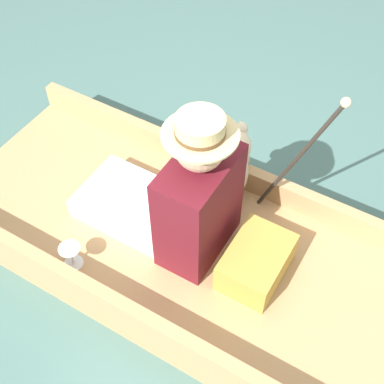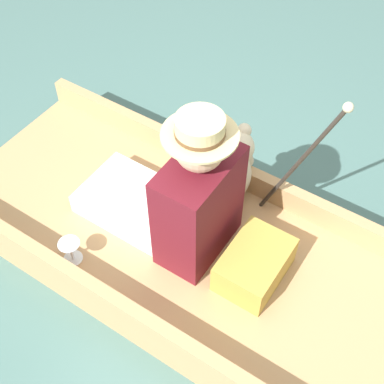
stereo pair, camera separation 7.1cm
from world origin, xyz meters
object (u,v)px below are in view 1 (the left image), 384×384
at_px(seated_person, 181,198).
at_px(walking_cane, 305,150).
at_px(teddy_bear, 231,165).
at_px(wine_glass, 70,253).

distance_m(seated_person, walking_cane, 0.59).
relative_size(teddy_bear, wine_glass, 3.60).
bearing_deg(seated_person, walking_cane, -44.40).
relative_size(seated_person, wine_glass, 6.39).
bearing_deg(teddy_bear, wine_glass, 150.66).
xyz_separation_m(seated_person, wine_glass, (-0.41, 0.36, -0.19)).
distance_m(wine_glass, walking_cane, 1.16).
relative_size(teddy_bear, walking_cane, 0.55).
relative_size(seated_person, walking_cane, 0.98).
height_order(seated_person, walking_cane, walking_cane).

